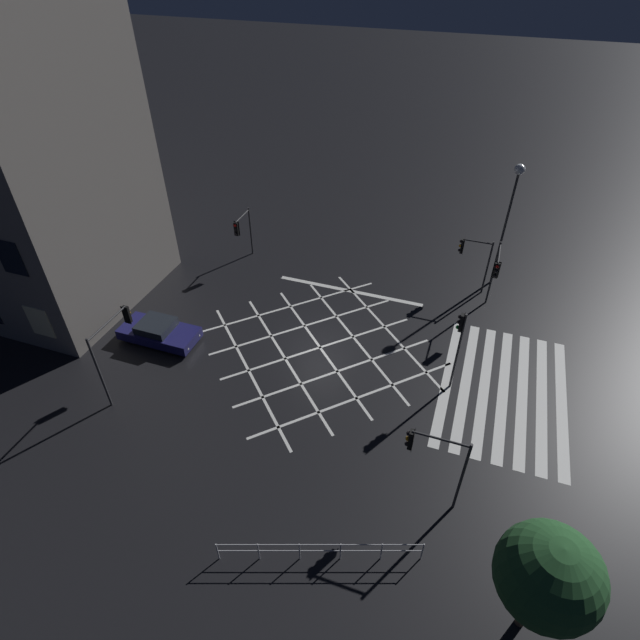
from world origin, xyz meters
TOP-DOWN VIEW (x-y plane):
  - ground_plane at (0.00, 0.00)m, footprint 200.00×200.00m
  - road_markings at (0.31, -6.08)m, footprint 13.81×19.42m
  - traffic_light_se_cross at (8.18, -6.78)m, footprint 0.36×1.94m
  - traffic_light_median_south at (-0.58, -6.96)m, footprint 0.36×0.39m
  - traffic_light_sw_cross at (-7.15, -6.89)m, footprint 0.36×2.32m
  - traffic_light_se_main at (6.02, -8.13)m, footprint 2.32×0.36m
  - traffic_light_nw_main at (-5.71, 8.05)m, footprint 2.86×0.36m
  - traffic_light_ne_main at (6.56, 7.65)m, footprint 2.12×0.36m
  - street_lamp_east at (4.26, 12.93)m, footprint 0.62×0.62m
  - street_lamp_west at (9.50, -8.24)m, footprint 0.59×0.59m
  - street_tree_near at (-10.63, -10.70)m, footprint 3.12×3.12m
  - waiting_car at (-2.30, 8.51)m, footprint 1.88×4.31m
  - pedestrian_railing at (-10.81, -3.79)m, footprint 2.47×6.94m

SIDE VIEW (x-z plane):
  - ground_plane at x=0.00m, z-range 0.00..0.00m
  - road_markings at x=0.31m, z-range 0.00..0.01m
  - waiting_car at x=-2.30m, z-range -0.03..1.17m
  - pedestrian_railing at x=-10.81m, z-range 0.15..1.20m
  - traffic_light_ne_main at x=6.56m, z-range 0.79..4.24m
  - traffic_light_se_cross at x=8.18m, z-range 0.81..4.38m
  - traffic_light_sw_cross at x=-7.15m, z-range 0.92..4.88m
  - traffic_light_se_main at x=6.02m, z-range 0.97..5.15m
  - traffic_light_nw_main at x=-5.71m, z-range 1.00..5.19m
  - traffic_light_median_south at x=-0.58m, z-range 0.96..5.51m
  - street_tree_near at x=-10.63m, z-range 0.89..5.83m
  - street_lamp_west at x=9.50m, z-range 2.02..9.77m
  - street_lamp_east at x=4.26m, z-range 2.41..11.57m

